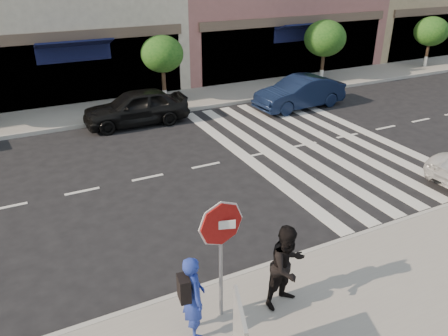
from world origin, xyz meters
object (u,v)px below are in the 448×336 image
Objects in this scene: photographer at (194,297)px; car_far_mid at (136,107)px; stop_sign at (221,235)px; walker at (287,266)px; car_far_right at (300,93)px.

photographer reaches higher than car_far_mid.
stop_sign reaches higher than photographer.
walker is (1.86, -0.07, 0.04)m from photographer.
car_far_right is at bearing -34.86° from photographer.
walker reaches higher than photographer.
walker is 0.40× the size of car_far_mid.
stop_sign is at bearing 156.82° from walker.
walker is at bearing -40.31° from car_far_right.
car_far_mid is 7.35m from car_far_right.
photographer is at bearing -146.00° from stop_sign.
walker is at bearing 7.10° from stop_sign.
stop_sign is 1.16m from photographer.
car_far_mid reaches higher than car_far_right.
car_far_right is (7.26, -1.16, -0.02)m from car_far_mid.
photographer is at bearing -46.61° from car_far_right.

